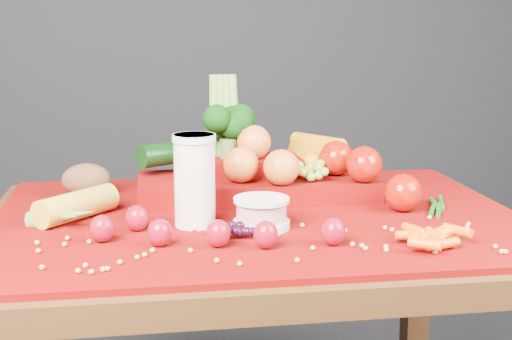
{
  "coord_description": "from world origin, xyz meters",
  "views": [
    {
      "loc": [
        -0.21,
        -1.38,
        1.15
      ],
      "look_at": [
        0.0,
        0.02,
        0.85
      ],
      "focal_mm": 50.0,
      "sensor_mm": 36.0,
      "label": 1
    }
  ],
  "objects": [
    {
      "name": "dark_grape_cluster",
      "position": [
        -0.06,
        -0.14,
        0.78
      ],
      "size": [
        0.06,
        0.05,
        0.03
      ],
      "primitive_type": null,
      "color": "black",
      "rests_on": "red_cloth"
    },
    {
      "name": "milk_glass",
      "position": [
        -0.13,
        -0.06,
        0.86
      ],
      "size": [
        0.08,
        0.08,
        0.18
      ],
      "rotation": [
        0.0,
        0.0,
        -0.3
      ],
      "color": "silver",
      "rests_on": "red_cloth"
    },
    {
      "name": "table",
      "position": [
        0.0,
        0.0,
        0.66
      ],
      "size": [
        1.1,
        0.8,
        0.75
      ],
      "color": "#3A200D",
      "rests_on": "ground"
    },
    {
      "name": "corn_ear",
      "position": [
        -0.37,
        -0.01,
        0.78
      ],
      "size": [
        0.25,
        0.26,
        0.06
      ],
      "rotation": [
        0.0,
        0.0,
        0.83
      ],
      "color": "gold",
      "rests_on": "red_cloth"
    },
    {
      "name": "produce_mound",
      "position": [
        0.04,
        0.15,
        0.82
      ],
      "size": [
        0.59,
        0.38,
        0.27
      ],
      "color": "#700603",
      "rests_on": "red_cloth"
    },
    {
      "name": "potato",
      "position": [
        -0.35,
        0.21,
        0.8
      ],
      "size": [
        0.11,
        0.08,
        0.07
      ],
      "primitive_type": "ellipsoid",
      "color": "brown",
      "rests_on": "red_cloth"
    },
    {
      "name": "green_bean_pile",
      "position": [
        0.38,
        -0.01,
        0.77
      ],
      "size": [
        0.14,
        0.12,
        0.01
      ],
      "primitive_type": null,
      "color": "#165714",
      "rests_on": "red_cloth"
    },
    {
      "name": "baby_carrot_pile",
      "position": [
        0.29,
        -0.25,
        0.78
      ],
      "size": [
        0.18,
        0.18,
        0.03
      ],
      "primitive_type": null,
      "color": "#F05E08",
      "rests_on": "red_cloth"
    },
    {
      "name": "soybean_scatter",
      "position": [
        0.0,
        -0.2,
        0.77
      ],
      "size": [
        0.84,
        0.24,
        0.01
      ],
      "primitive_type": null,
      "color": "#AD984A",
      "rests_on": "red_cloth"
    },
    {
      "name": "yogurt_bowl",
      "position": [
        -0.01,
        -0.1,
        0.79
      ],
      "size": [
        0.11,
        0.11,
        0.06
      ],
      "rotation": [
        0.0,
        0.0,
        0.11
      ],
      "color": "silver",
      "rests_on": "red_cloth"
    },
    {
      "name": "red_cloth",
      "position": [
        0.0,
        0.0,
        0.76
      ],
      "size": [
        1.05,
        0.75,
        0.01
      ],
      "primitive_type": "cube",
      "color": "#700603",
      "rests_on": "table"
    },
    {
      "name": "strawberry_scatter",
      "position": [
        -0.13,
        -0.17,
        0.79
      ],
      "size": [
        0.44,
        0.18,
        0.05
      ],
      "color": "maroon",
      "rests_on": "red_cloth"
    }
  ]
}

